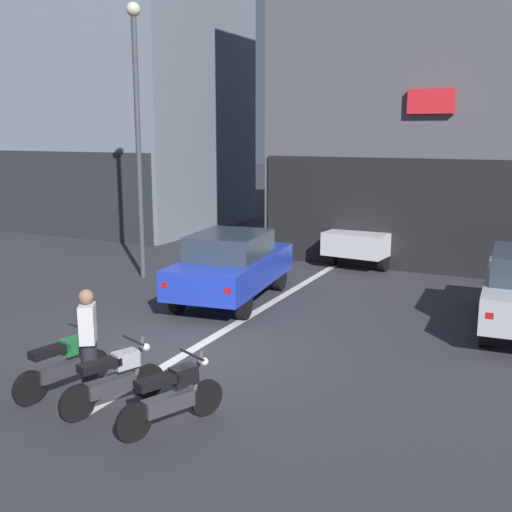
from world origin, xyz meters
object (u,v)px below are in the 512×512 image
at_px(car_blue_crossing_near, 231,264).
at_px(motorcycle_black_row_centre, 172,395).
at_px(motorcycle_silver_row_left_mid, 114,379).
at_px(car_white_down_street, 376,232).
at_px(street_lamp, 137,116).
at_px(motorcycle_green_row_leftmost, 63,364).
at_px(person_by_motorcycles, 89,343).

relative_size(car_blue_crossing_near, motorcycle_black_row_centre, 2.74).
xyz_separation_m(motorcycle_silver_row_left_mid, motorcycle_black_row_centre, (1.07, -0.12, 0.00)).
xyz_separation_m(car_blue_crossing_near, car_white_down_street, (1.80, 6.09, 0.00)).
bearing_deg(car_blue_crossing_near, street_lamp, 162.41).
bearing_deg(motorcycle_black_row_centre, street_lamp, 128.72).
relative_size(motorcycle_green_row_leftmost, person_by_motorcycles, 0.98).
xyz_separation_m(car_blue_crossing_near, street_lamp, (-3.32, 1.05, 3.43)).
bearing_deg(person_by_motorcycles, motorcycle_black_row_centre, -9.75).
bearing_deg(motorcycle_green_row_leftmost, person_by_motorcycles, 5.50).
xyz_separation_m(motorcycle_green_row_leftmost, motorcycle_black_row_centre, (2.13, -0.24, 0.00)).
distance_m(motorcycle_green_row_leftmost, motorcycle_silver_row_left_mid, 1.07).
xyz_separation_m(street_lamp, motorcycle_black_row_centre, (5.60, -6.98, -3.86)).
height_order(street_lamp, person_by_motorcycles, street_lamp).
xyz_separation_m(street_lamp, motorcycle_silver_row_left_mid, (4.53, -6.86, -3.86)).
bearing_deg(street_lamp, car_blue_crossing_near, -17.59).
bearing_deg(motorcycle_green_row_leftmost, motorcycle_silver_row_left_mid, -6.32).
distance_m(car_blue_crossing_near, street_lamp, 4.89).
bearing_deg(car_blue_crossing_near, motorcycle_black_row_centre, -69.02).
height_order(car_blue_crossing_near, car_white_down_street, same).
xyz_separation_m(car_blue_crossing_near, person_by_motorcycles, (0.62, -5.64, -0.03)).
height_order(car_blue_crossing_near, person_by_motorcycles, person_by_motorcycles).
distance_m(street_lamp, person_by_motorcycles, 8.50).
height_order(car_blue_crossing_near, street_lamp, street_lamp).
bearing_deg(car_white_down_street, motorcycle_green_row_leftmost, -98.02).
bearing_deg(motorcycle_silver_row_left_mid, car_white_down_street, 87.15).
xyz_separation_m(motorcycle_black_row_centre, person_by_motorcycles, (-1.65, 0.28, 0.40)).
xyz_separation_m(motorcycle_green_row_leftmost, motorcycle_silver_row_left_mid, (1.07, -0.12, 0.00)).
xyz_separation_m(car_white_down_street, motorcycle_silver_row_left_mid, (-0.59, -11.89, -0.43)).
xyz_separation_m(motorcycle_green_row_leftmost, person_by_motorcycles, (0.48, 0.05, 0.40)).
relative_size(motorcycle_green_row_leftmost, motorcycle_silver_row_left_mid, 1.04).
relative_size(car_white_down_street, person_by_motorcycles, 2.55).
height_order(street_lamp, motorcycle_green_row_leftmost, street_lamp).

